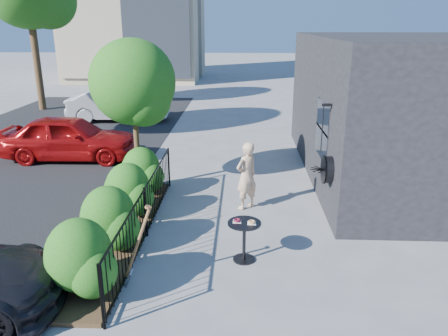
{
  "coord_description": "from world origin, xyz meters",
  "views": [
    {
      "loc": [
        0.51,
        -8.33,
        4.33
      ],
      "look_at": [
        0.11,
        1.06,
        1.2
      ],
      "focal_mm": 35.0,
      "sensor_mm": 36.0,
      "label": 1
    }
  ],
  "objects_px": {
    "woman": "(247,176)",
    "car_silver": "(119,105)",
    "shovel": "(136,250)",
    "patio_tree": "(135,88)",
    "cafe_table": "(244,234)",
    "car_red": "(69,138)"
  },
  "relations": [
    {
      "from": "cafe_table",
      "to": "shovel",
      "type": "distance_m",
      "value": 2.05
    },
    {
      "from": "woman",
      "to": "car_silver",
      "type": "relative_size",
      "value": 0.37
    },
    {
      "from": "shovel",
      "to": "car_red",
      "type": "bearing_deg",
      "value": 118.55
    },
    {
      "from": "cafe_table",
      "to": "shovel",
      "type": "height_order",
      "value": "shovel"
    },
    {
      "from": "patio_tree",
      "to": "car_silver",
      "type": "height_order",
      "value": "patio_tree"
    },
    {
      "from": "cafe_table",
      "to": "car_silver",
      "type": "bearing_deg",
      "value": 115.1
    },
    {
      "from": "woman",
      "to": "car_silver",
      "type": "distance_m",
      "value": 11.46
    },
    {
      "from": "cafe_table",
      "to": "car_red",
      "type": "relative_size",
      "value": 0.2
    },
    {
      "from": "patio_tree",
      "to": "shovel",
      "type": "distance_m",
      "value": 5.13
    },
    {
      "from": "woman",
      "to": "car_red",
      "type": "distance_m",
      "value": 6.95
    },
    {
      "from": "cafe_table",
      "to": "woman",
      "type": "distance_m",
      "value": 2.53
    },
    {
      "from": "patio_tree",
      "to": "shovel",
      "type": "xyz_separation_m",
      "value": [
        0.98,
        -4.58,
        -2.09
      ]
    },
    {
      "from": "cafe_table",
      "to": "woman",
      "type": "xyz_separation_m",
      "value": [
        0.05,
        2.51,
        0.28
      ]
    },
    {
      "from": "cafe_table",
      "to": "car_red",
      "type": "bearing_deg",
      "value": 132.39
    },
    {
      "from": "shovel",
      "to": "car_red",
      "type": "height_order",
      "value": "shovel"
    },
    {
      "from": "cafe_table",
      "to": "shovel",
      "type": "relative_size",
      "value": 0.55
    },
    {
      "from": "woman",
      "to": "shovel",
      "type": "height_order",
      "value": "woman"
    },
    {
      "from": "car_red",
      "to": "car_silver",
      "type": "height_order",
      "value": "car_silver"
    },
    {
      "from": "woman",
      "to": "patio_tree",
      "type": "bearing_deg",
      "value": -63.05
    },
    {
      "from": "car_red",
      "to": "car_silver",
      "type": "relative_size",
      "value": 0.96
    },
    {
      "from": "woman",
      "to": "car_silver",
      "type": "xyz_separation_m",
      "value": [
        -5.85,
        9.86,
        -0.09
      ]
    },
    {
      "from": "car_silver",
      "to": "cafe_table",
      "type": "bearing_deg",
      "value": -158.67
    }
  ]
}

